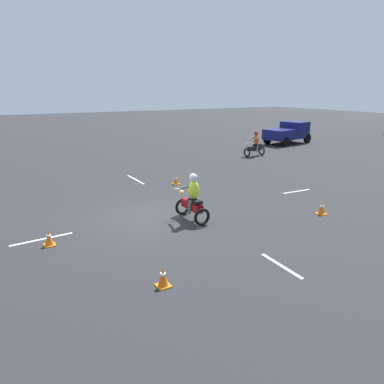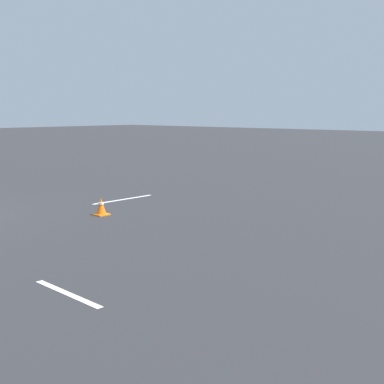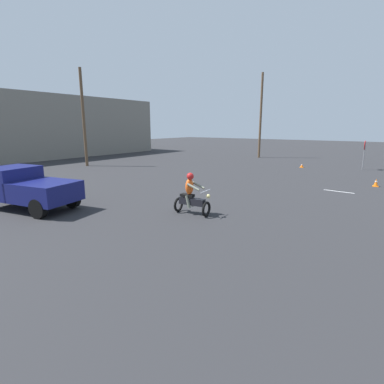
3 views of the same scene
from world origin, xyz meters
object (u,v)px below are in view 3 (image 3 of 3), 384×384
at_px(pickup_truck, 28,187).
at_px(stop_sign, 364,149).
at_px(traffic_cone_mid_left, 376,183).
at_px(traffic_cone_near_right, 302,166).
at_px(utility_pole_far, 84,118).
at_px(motorcycle_rider_background, 191,196).
at_px(utility_pole_near, 261,116).

relative_size(pickup_truck, stop_sign, 1.93).
bearing_deg(traffic_cone_mid_left, stop_sign, 11.67).
xyz_separation_m(traffic_cone_near_right, utility_pole_far, (-9.83, 15.71, 3.92)).
xyz_separation_m(motorcycle_rider_background, utility_pole_far, (6.65, 16.01, 3.35)).
xyz_separation_m(stop_sign, traffic_cone_mid_left, (-7.22, -1.49, -1.42)).
bearing_deg(motorcycle_rider_background, traffic_cone_near_right, 177.40).
distance_m(pickup_truck, utility_pole_near, 25.60).
xyz_separation_m(motorcycle_rider_background, traffic_cone_mid_left, (10.69, -5.52, -0.51)).
distance_m(utility_pole_near, utility_pole_far, 18.07).
height_order(stop_sign, traffic_cone_mid_left, stop_sign).
height_order(motorcycle_rider_background, pickup_truck, pickup_truck).
bearing_deg(motorcycle_rider_background, traffic_cone_mid_left, 149.06).
relative_size(motorcycle_rider_background, traffic_cone_mid_left, 3.71).
height_order(traffic_cone_near_right, traffic_cone_mid_left, traffic_cone_mid_left).
bearing_deg(utility_pole_near, pickup_truck, -179.01).
bearing_deg(motorcycle_rider_background, pickup_truck, -64.99).
bearing_deg(traffic_cone_near_right, utility_pole_far, 122.03).
bearing_deg(utility_pole_near, traffic_cone_mid_left, -133.30).
xyz_separation_m(motorcycle_rider_background, traffic_cone_near_right, (16.48, 0.30, -0.57)).
relative_size(pickup_truck, traffic_cone_near_right, 13.48).
xyz_separation_m(motorcycle_rider_background, pickup_truck, (-3.32, 6.08, 0.20)).
bearing_deg(traffic_cone_mid_left, motorcycle_rider_background, 152.69).
xyz_separation_m(stop_sign, utility_pole_far, (-11.26, 20.04, 2.44)).
distance_m(stop_sign, traffic_cone_mid_left, 7.51).
xyz_separation_m(motorcycle_rider_background, utility_pole_near, (22.03, 6.52, 3.73)).
bearing_deg(traffic_cone_mid_left, utility_pole_far, 100.61).
height_order(traffic_cone_mid_left, utility_pole_far, utility_pole_far).
bearing_deg(pickup_truck, traffic_cone_near_right, -27.93).
distance_m(motorcycle_rider_background, traffic_cone_mid_left, 12.04).
bearing_deg(traffic_cone_mid_left, traffic_cone_near_right, 45.09).
distance_m(stop_sign, utility_pole_near, 11.67).
xyz_separation_m(stop_sign, traffic_cone_near_right, (-1.42, 4.32, -1.48)).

